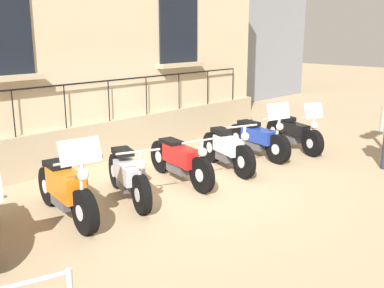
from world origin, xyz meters
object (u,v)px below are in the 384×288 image
at_px(motorcycle_orange, 66,191).
at_px(motorcycle_black, 294,133).
at_px(motorcycle_white, 228,150).
at_px(motorcycle_red, 180,160).
at_px(motorcycle_silver, 128,177).
at_px(motorcycle_blue, 258,139).

relative_size(motorcycle_orange, motorcycle_black, 1.03).
bearing_deg(motorcycle_white, motorcycle_black, 87.67).
distance_m(motorcycle_red, motorcycle_white, 1.25).
bearing_deg(motorcycle_silver, motorcycle_red, 91.14).
bearing_deg(motorcycle_black, motorcycle_white, -92.33).
height_order(motorcycle_silver, motorcycle_blue, motorcycle_blue).
bearing_deg(motorcycle_red, motorcycle_black, 86.16).
height_order(motorcycle_orange, motorcycle_red, motorcycle_orange).
bearing_deg(motorcycle_black, motorcycle_red, -93.84).
distance_m(motorcycle_orange, motorcycle_white, 3.69).
xyz_separation_m(motorcycle_silver, motorcycle_red, (-0.03, 1.28, 0.03)).
relative_size(motorcycle_white, motorcycle_blue, 0.95).
bearing_deg(motorcycle_blue, motorcycle_red, -90.38).
bearing_deg(motorcycle_silver, motorcycle_blue, 90.14).
height_order(motorcycle_blue, motorcycle_black, motorcycle_blue).
relative_size(motorcycle_silver, motorcycle_red, 0.92).
distance_m(motorcycle_red, motorcycle_blue, 2.50).
distance_m(motorcycle_red, motorcycle_black, 3.68).
bearing_deg(motorcycle_blue, motorcycle_orange, -90.52).
height_order(motorcycle_red, motorcycle_blue, motorcycle_blue).
distance_m(motorcycle_orange, motorcycle_blue, 4.95).
height_order(motorcycle_silver, motorcycle_red, motorcycle_silver).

